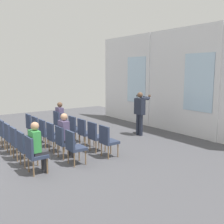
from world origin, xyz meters
The scene contains 25 objects.
ground_plane centered at (0.00, 0.00, 0.00)m, with size 15.94×15.94×0.00m, color #4C4C51.
rear_partition centered at (0.03, 6.13, 2.07)m, with size 8.64×0.14×4.14m.
speaker centered at (0.19, 4.61, 0.98)m, with size 0.51×0.69×1.69m.
mic_stand centered at (-0.12, 4.73, 0.34)m, with size 0.28×0.28×1.55m.
chair_r0_c0 centered at (-1.65, 2.07, 0.53)m, with size 0.46×0.44×0.94m.
audience_r0_c0 centered at (-1.65, 2.15, 0.72)m, with size 0.36×0.39×1.30m.
chair_r0_c1 centered at (-0.99, 2.07, 0.53)m, with size 0.46×0.44×0.94m.
chair_r0_c2 centered at (-0.33, 2.07, 0.53)m, with size 0.46×0.44×0.94m.
chair_r0_c3 centered at (0.33, 2.07, 0.53)m, with size 0.46×0.44×0.94m.
chair_r0_c4 centered at (0.99, 2.07, 0.53)m, with size 0.46×0.44×0.94m.
chair_r0_c5 centered at (1.65, 2.07, 0.53)m, with size 0.46×0.44×0.94m.
chair_r1_c0 centered at (-1.65, 0.98, 0.53)m, with size 0.46×0.44×0.94m.
chair_r1_c1 centered at (-0.99, 0.98, 0.53)m, with size 0.46×0.44×0.94m.
chair_r1_c2 centered at (-0.33, 0.98, 0.53)m, with size 0.46×0.44×0.94m.
chair_r1_c3 centered at (0.33, 0.98, 0.53)m, with size 0.46×0.44×0.94m.
chair_r1_c4 centered at (0.99, 0.98, 0.53)m, with size 0.46×0.44×0.94m.
audience_r1_c4 centered at (0.99, 1.06, 0.73)m, with size 0.36×0.39×1.31m.
chair_r1_c5 centered at (1.65, 0.98, 0.53)m, with size 0.46×0.44×0.94m.
chair_r2_c0 centered at (-1.65, -0.11, 0.53)m, with size 0.46×0.44×0.94m.
chair_r2_c1 centered at (-0.99, -0.11, 0.53)m, with size 0.46×0.44×0.94m.
chair_r2_c2 centered at (-0.33, -0.11, 0.53)m, with size 0.46×0.44×0.94m.
chair_r2_c3 centered at (0.33, -0.11, 0.53)m, with size 0.46×0.44×0.94m.
chair_r2_c4 centered at (0.99, -0.11, 0.53)m, with size 0.46×0.44×0.94m.
chair_r2_c5 centered at (1.65, -0.11, 0.53)m, with size 0.46×0.44×0.94m.
audience_r2_c5 centered at (1.65, -0.02, 0.72)m, with size 0.36×0.39×1.29m.
Camera 1 is at (7.82, -2.21, 2.52)m, focal length 42.73 mm.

